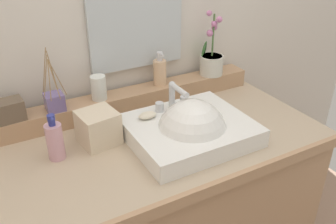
% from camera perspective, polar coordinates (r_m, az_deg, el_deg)
% --- Properties ---
extents(wall_back, '(2.98, 0.20, 2.41)m').
position_cam_1_polar(wall_back, '(1.62, -9.50, 14.46)').
color(wall_back, silver).
rests_on(wall_back, ground).
extents(vanity_cabinet, '(1.26, 0.67, 0.85)m').
position_cam_1_polar(vanity_cabinet, '(1.65, -1.69, -16.37)').
color(vanity_cabinet, tan).
rests_on(vanity_cabinet, ground).
extents(back_ledge, '(1.19, 0.11, 0.08)m').
position_cam_1_polar(back_ledge, '(1.58, -6.38, 1.81)').
color(back_ledge, tan).
rests_on(back_ledge, vanity_cabinet).
extents(sink_basin, '(0.44, 0.37, 0.28)m').
position_cam_1_polar(sink_basin, '(1.36, 3.55, -3.17)').
color(sink_basin, white).
rests_on(sink_basin, vanity_cabinet).
extents(soap_bar, '(0.07, 0.04, 0.02)m').
position_cam_1_polar(soap_bar, '(1.37, -3.23, -0.52)').
color(soap_bar, beige).
rests_on(soap_bar, sink_basin).
extents(potted_plant, '(0.11, 0.12, 0.29)m').
position_cam_1_polar(potted_plant, '(1.72, 6.76, 7.95)').
color(potted_plant, silver).
rests_on(potted_plant, back_ledge).
extents(soap_dispenser, '(0.06, 0.06, 0.15)m').
position_cam_1_polar(soap_dispenser, '(1.60, -1.27, 6.32)').
color(soap_dispenser, '#DCB38A').
rests_on(soap_dispenser, back_ledge).
extents(tumbler_cup, '(0.06, 0.06, 0.10)m').
position_cam_1_polar(tumbler_cup, '(1.50, -10.74, 3.72)').
color(tumbler_cup, silver).
rests_on(tumbler_cup, back_ledge).
extents(reed_diffuser, '(0.09, 0.10, 0.25)m').
position_cam_1_polar(reed_diffuser, '(1.46, -17.25, 1.63)').
color(reed_diffuser, slate).
rests_on(reed_diffuser, back_ledge).
extents(trinket_box, '(0.10, 0.09, 0.08)m').
position_cam_1_polar(trinket_box, '(1.45, -23.38, 0.27)').
color(trinket_box, brown).
rests_on(trinket_box, back_ledge).
extents(lotion_bottle, '(0.06, 0.06, 0.17)m').
position_cam_1_polar(lotion_bottle, '(1.30, -17.18, -4.26)').
color(lotion_bottle, '#D29CAC').
rests_on(lotion_bottle, vanity_cabinet).
extents(tissue_box, '(0.15, 0.15, 0.12)m').
position_cam_1_polar(tissue_box, '(1.35, -10.80, -2.38)').
color(tissue_box, beige).
rests_on(tissue_box, vanity_cabinet).
extents(mirror, '(0.42, 0.02, 0.50)m').
position_cam_1_polar(mirror, '(1.54, -5.03, 15.81)').
color(mirror, silver).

